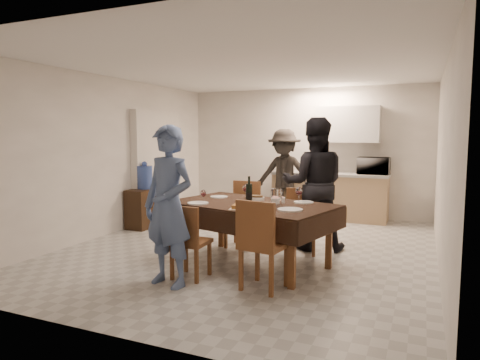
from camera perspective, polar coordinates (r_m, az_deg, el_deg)
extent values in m
cube|color=#B2B3AD|center=(6.34, 1.40, -9.06)|extent=(5.00, 6.00, 0.02)
cube|color=white|center=(6.19, 1.47, 14.86)|extent=(5.00, 6.00, 0.02)
cube|color=white|center=(8.98, 8.59, 3.75)|extent=(5.00, 0.02, 2.60)
cube|color=white|center=(3.53, -16.99, 0.04)|extent=(5.00, 0.02, 2.60)
cube|color=white|center=(7.43, -16.79, 3.08)|extent=(0.02, 6.00, 2.60)
cube|color=white|center=(5.69, 25.49, 1.91)|extent=(0.02, 6.00, 2.60)
cube|color=silver|center=(8.35, -11.02, 1.82)|extent=(0.15, 1.40, 2.10)
cube|color=tan|center=(8.61, 11.82, -2.22)|extent=(2.20, 0.60, 0.86)
cube|color=#A6A5A1|center=(8.56, 11.89, 0.79)|extent=(2.24, 0.64, 0.05)
cube|color=silver|center=(8.61, 14.19, 7.20)|extent=(1.20, 0.34, 0.70)
cube|color=black|center=(5.41, 1.50, -3.33)|extent=(2.26, 1.65, 0.04)
cube|color=brown|center=(5.49, 1.49, -7.40)|extent=(0.07, 0.07, 0.75)
cube|color=brown|center=(5.02, -6.58, -8.22)|extent=(0.40, 0.40, 0.05)
cube|color=brown|center=(4.81, -7.67, -5.99)|extent=(0.39, 0.04, 0.42)
cube|color=brown|center=(4.63, 3.23, -8.67)|extent=(0.50, 0.50, 0.05)
cube|color=brown|center=(4.39, 2.35, -5.95)|extent=(0.45, 0.10, 0.48)
cube|color=brown|center=(6.32, 0.22, -4.76)|extent=(0.44, 0.44, 0.05)
cube|color=brown|center=(6.10, -0.50, -2.68)|extent=(0.44, 0.04, 0.47)
cube|color=brown|center=(6.04, 8.15, -5.62)|extent=(0.52, 0.52, 0.05)
cube|color=brown|center=(5.81, 7.71, -3.62)|extent=(0.40, 0.16, 0.44)
cube|color=black|center=(7.88, -12.50, -3.63)|extent=(0.37, 0.75, 0.69)
cylinder|color=#3C5AB0|center=(7.80, -12.59, 0.36)|extent=(0.27, 0.27, 0.41)
cylinder|color=white|center=(5.23, 4.87, -2.30)|extent=(0.14, 0.14, 0.21)
cube|color=#AD7832|center=(5.02, 0.95, -3.55)|extent=(0.42, 0.35, 0.05)
cylinder|color=white|center=(5.47, 5.12, -2.67)|extent=(0.17, 0.17, 0.07)
cylinder|color=white|center=(5.68, 2.08, -2.47)|extent=(0.22, 0.22, 0.04)
cylinder|color=white|center=(5.39, -5.63, -3.08)|extent=(0.26, 0.26, 0.02)
cylinder|color=white|center=(4.93, 6.70, -3.94)|extent=(0.29, 0.29, 0.02)
cylinder|color=white|center=(5.92, -2.82, -2.25)|extent=(0.24, 0.24, 0.01)
cylinder|color=white|center=(5.50, 8.48, -2.94)|extent=(0.25, 0.25, 0.01)
imported|color=silver|center=(8.42, 17.39, 1.82)|extent=(0.58, 0.39, 0.32)
imported|color=#4F6694|center=(4.72, -9.51, -3.44)|extent=(0.71, 0.53, 1.76)
imported|color=black|center=(6.22, 9.83, -0.53)|extent=(1.08, 0.94, 1.90)
imported|color=black|center=(8.32, 5.87, 0.70)|extent=(1.14, 0.65, 1.76)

